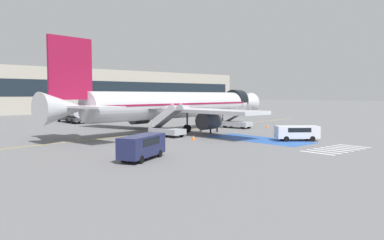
# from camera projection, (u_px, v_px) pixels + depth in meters

# --- Properties ---
(ground_plane) EXTENTS (600.00, 600.00, 0.00)m
(ground_plane) POSITION_uv_depth(u_px,v_px,m) (179.00, 131.00, 56.24)
(ground_plane) COLOR slate
(apron_leadline_yellow) EXTENTS (75.50, 11.82, 0.01)m
(apron_leadline_yellow) POSITION_uv_depth(u_px,v_px,m) (179.00, 130.00, 56.90)
(apron_leadline_yellow) COLOR gold
(apron_leadline_yellow) RESTS_ON ground_plane
(apron_stand_patch_blue) EXTENTS (5.37, 13.52, 0.01)m
(apron_stand_patch_blue) POSITION_uv_depth(u_px,v_px,m) (258.00, 139.00, 45.32)
(apron_stand_patch_blue) COLOR #2856A8
(apron_stand_patch_blue) RESTS_ON ground_plane
(apron_walkway_bar_0) EXTENTS (0.44, 3.60, 0.01)m
(apron_walkway_bar_0) POSITION_uv_depth(u_px,v_px,m) (317.00, 153.00, 34.71)
(apron_walkway_bar_0) COLOR silver
(apron_walkway_bar_0) RESTS_ON ground_plane
(apron_walkway_bar_1) EXTENTS (0.44, 3.60, 0.01)m
(apron_walkway_bar_1) POSITION_uv_depth(u_px,v_px,m) (324.00, 152.00, 35.50)
(apron_walkway_bar_1) COLOR silver
(apron_walkway_bar_1) RESTS_ON ground_plane
(apron_walkway_bar_2) EXTENTS (0.44, 3.60, 0.01)m
(apron_walkway_bar_2) POSITION_uv_depth(u_px,v_px,m) (330.00, 150.00, 36.28)
(apron_walkway_bar_2) COLOR silver
(apron_walkway_bar_2) RESTS_ON ground_plane
(apron_walkway_bar_3) EXTENTS (0.44, 3.60, 0.01)m
(apron_walkway_bar_3) POSITION_uv_depth(u_px,v_px,m) (336.00, 149.00, 37.06)
(apron_walkway_bar_3) COLOR silver
(apron_walkway_bar_3) RESTS_ON ground_plane
(apron_walkway_bar_4) EXTENTS (0.44, 3.60, 0.01)m
(apron_walkway_bar_4) POSITION_uv_depth(u_px,v_px,m) (342.00, 148.00, 37.84)
(apron_walkway_bar_4) COLOR silver
(apron_walkway_bar_4) RESTS_ON ground_plane
(apron_walkway_bar_5) EXTENTS (0.44, 3.60, 0.01)m
(apron_walkway_bar_5) POSITION_uv_depth(u_px,v_px,m) (348.00, 147.00, 38.62)
(apron_walkway_bar_5) COLOR silver
(apron_walkway_bar_5) RESTS_ON ground_plane
(apron_walkway_bar_6) EXTENTS (0.44, 3.60, 0.01)m
(apron_walkway_bar_6) POSITION_uv_depth(u_px,v_px,m) (354.00, 146.00, 39.40)
(apron_walkway_bar_6) COLOR silver
(apron_walkway_bar_6) RESTS_ON ground_plane
(airliner) EXTENTS (42.64, 33.01, 11.95)m
(airliner) POSITION_uv_depth(u_px,v_px,m) (176.00, 105.00, 56.12)
(airliner) COLOR silver
(airliner) RESTS_ON ground_plane
(boarding_stairs_forward) EXTENTS (2.90, 5.46, 3.97)m
(boarding_stairs_forward) POSITION_uv_depth(u_px,v_px,m) (237.00, 122.00, 60.66)
(boarding_stairs_forward) COLOR #ADB2BA
(boarding_stairs_forward) RESTS_ON ground_plane
(boarding_stairs_aft) EXTENTS (2.90, 5.46, 4.38)m
(boarding_stairs_aft) POSITION_uv_depth(u_px,v_px,m) (167.00, 128.00, 48.38)
(boarding_stairs_aft) COLOR #ADB2BA
(boarding_stairs_aft) RESTS_ON ground_plane
(fuel_tanker) EXTENTS (2.80, 9.52, 3.33)m
(fuel_tanker) POSITION_uv_depth(u_px,v_px,m) (72.00, 114.00, 72.47)
(fuel_tanker) COLOR #38383D
(fuel_tanker) RESTS_ON ground_plane
(service_van_0) EXTENTS (5.50, 4.04, 2.04)m
(service_van_0) POSITION_uv_depth(u_px,v_px,m) (142.00, 145.00, 31.07)
(service_van_0) COLOR #1E234C
(service_van_0) RESTS_ON ground_plane
(service_van_1) EXTENTS (5.09, 4.61, 1.74)m
(service_van_1) POSITION_uv_depth(u_px,v_px,m) (297.00, 132.00, 43.99)
(service_van_1) COLOR silver
(service_van_1) RESTS_ON ground_plane
(ground_crew_0) EXTENTS (0.48, 0.35, 1.75)m
(ground_crew_0) POSITION_uv_depth(u_px,v_px,m) (211.00, 127.00, 51.67)
(ground_crew_0) COLOR black
(ground_crew_0) RESTS_ON ground_plane
(ground_crew_1) EXTENTS (0.46, 0.47, 1.77)m
(ground_crew_1) POSITION_uv_depth(u_px,v_px,m) (201.00, 125.00, 54.49)
(ground_crew_1) COLOR #2D2D33
(ground_crew_1) RESTS_ON ground_plane
(ground_crew_2) EXTENTS (0.46, 0.28, 1.83)m
(ground_crew_2) POSITION_uv_depth(u_px,v_px,m) (217.00, 125.00, 54.15)
(ground_crew_2) COLOR black
(ground_crew_2) RESTS_ON ground_plane
(traffic_cone_0) EXTENTS (0.57, 0.57, 0.63)m
(traffic_cone_0) POSITION_uv_depth(u_px,v_px,m) (300.00, 127.00, 58.99)
(traffic_cone_0) COLOR orange
(traffic_cone_0) RESTS_ON ground_plane
(traffic_cone_1) EXTENTS (0.48, 0.48, 0.53)m
(traffic_cone_1) POSITION_uv_depth(u_px,v_px,m) (267.00, 126.00, 61.91)
(traffic_cone_1) COLOR orange
(traffic_cone_1) RESTS_ON ground_plane
(traffic_cone_2) EXTENTS (0.50, 0.50, 0.55)m
(traffic_cone_2) POSITION_uv_depth(u_px,v_px,m) (193.00, 138.00, 44.76)
(traffic_cone_2) COLOR orange
(traffic_cone_2) RESTS_ON ground_plane
(terminal_building) EXTENTS (124.85, 12.10, 13.32)m
(terminal_building) POSITION_uv_depth(u_px,v_px,m) (77.00, 91.00, 116.68)
(terminal_building) COLOR #B2AD9E
(terminal_building) RESTS_ON ground_plane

